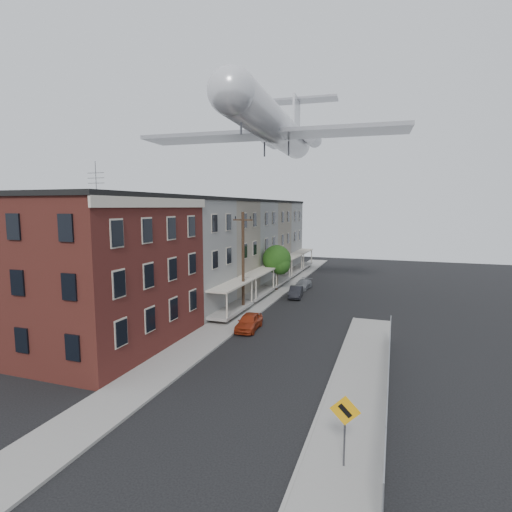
{
  "coord_description": "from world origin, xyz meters",
  "views": [
    {
      "loc": [
        7.01,
        -14.71,
        9.43
      ],
      "look_at": [
        -0.77,
        7.61,
        6.52
      ],
      "focal_mm": 28.0,
      "sensor_mm": 36.0,
      "label": 1
    }
  ],
  "objects_px": {
    "warning_sign": "(345,420)",
    "car_near": "(249,322)",
    "street_tree": "(278,261)",
    "airplane": "(276,127)",
    "utility_pole": "(243,261)",
    "car_far": "(303,285)",
    "car_mid": "(296,292)"
  },
  "relations": [
    {
      "from": "warning_sign",
      "to": "car_near",
      "type": "height_order",
      "value": "warning_sign"
    },
    {
      "from": "street_tree",
      "to": "warning_sign",
      "type": "bearing_deg",
      "value": -69.42
    },
    {
      "from": "street_tree",
      "to": "airplane",
      "type": "distance_m",
      "value": 14.49
    },
    {
      "from": "utility_pole",
      "to": "airplane",
      "type": "distance_m",
      "value": 16.46
    },
    {
      "from": "car_far",
      "to": "car_mid",
      "type": "bearing_deg",
      "value": -83.18
    },
    {
      "from": "warning_sign",
      "to": "utility_pole",
      "type": "relative_size",
      "value": 0.31
    },
    {
      "from": "car_mid",
      "to": "airplane",
      "type": "height_order",
      "value": "airplane"
    },
    {
      "from": "car_far",
      "to": "warning_sign",
      "type": "bearing_deg",
      "value": -71.04
    },
    {
      "from": "car_mid",
      "to": "warning_sign",
      "type": "bearing_deg",
      "value": -80.14
    },
    {
      "from": "warning_sign",
      "to": "car_far",
      "type": "height_order",
      "value": "warning_sign"
    },
    {
      "from": "car_near",
      "to": "car_far",
      "type": "distance_m",
      "value": 16.51
    },
    {
      "from": "car_far",
      "to": "airplane",
      "type": "relative_size",
      "value": 0.12
    },
    {
      "from": "warning_sign",
      "to": "airplane",
      "type": "xyz_separation_m",
      "value": [
        -11.14,
        28.78,
        16.06
      ]
    },
    {
      "from": "car_mid",
      "to": "airplane",
      "type": "distance_m",
      "value": 17.78
    },
    {
      "from": "car_near",
      "to": "car_far",
      "type": "relative_size",
      "value": 1.01
    },
    {
      "from": "utility_pole",
      "to": "car_far",
      "type": "relative_size",
      "value": 2.44
    },
    {
      "from": "warning_sign",
      "to": "car_near",
      "type": "relative_size",
      "value": 0.75
    },
    {
      "from": "car_near",
      "to": "airplane",
      "type": "bearing_deg",
      "value": 95.0
    },
    {
      "from": "street_tree",
      "to": "car_near",
      "type": "height_order",
      "value": "street_tree"
    },
    {
      "from": "warning_sign",
      "to": "street_tree",
      "type": "xyz_separation_m",
      "value": [
        -10.87,
        28.95,
        1.57
      ]
    },
    {
      "from": "utility_pole",
      "to": "car_far",
      "type": "xyz_separation_m",
      "value": [
        2.84,
        11.83,
        -4.14
      ]
    },
    {
      "from": "warning_sign",
      "to": "car_near",
      "type": "xyz_separation_m",
      "value": [
        -8.94,
        14.35,
        -1.25
      ]
    },
    {
      "from": "car_mid",
      "to": "car_far",
      "type": "height_order",
      "value": "car_mid"
    },
    {
      "from": "car_near",
      "to": "street_tree",
      "type": "bearing_deg",
      "value": 93.87
    },
    {
      "from": "utility_pole",
      "to": "car_mid",
      "type": "relative_size",
      "value": 2.52
    },
    {
      "from": "street_tree",
      "to": "car_mid",
      "type": "height_order",
      "value": "street_tree"
    },
    {
      "from": "street_tree",
      "to": "car_near",
      "type": "relative_size",
      "value": 1.4
    },
    {
      "from": "warning_sign",
      "to": "utility_pole",
      "type": "distance_m",
      "value": 22.25
    },
    {
      "from": "street_tree",
      "to": "airplane",
      "type": "bearing_deg",
      "value": -147.77
    },
    {
      "from": "utility_pole",
      "to": "car_far",
      "type": "distance_m",
      "value": 12.85
    },
    {
      "from": "street_tree",
      "to": "car_near",
      "type": "distance_m",
      "value": 14.99
    },
    {
      "from": "street_tree",
      "to": "car_mid",
      "type": "xyz_separation_m",
      "value": [
        2.75,
        -2.59,
        -2.86
      ]
    }
  ]
}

